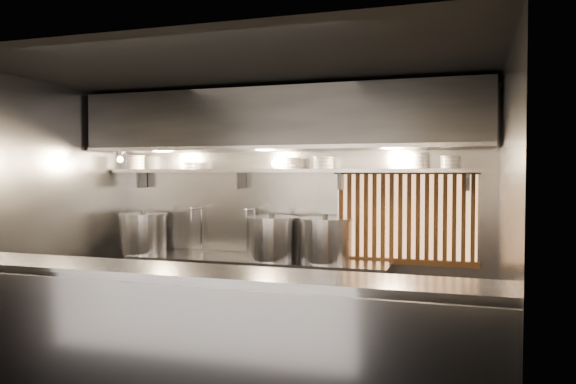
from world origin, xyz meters
The scene contains 23 objects.
floor centered at (0.00, 0.00, 0.00)m, with size 4.50×4.50×0.00m, color black.
ceiling centered at (0.00, 0.00, 2.80)m, with size 4.50×4.50×0.00m, color black.
wall_back centered at (0.00, 1.50, 1.40)m, with size 4.50×4.50×0.00m, color gray.
wall_left centered at (-2.25, 0.00, 1.40)m, with size 3.00×3.00×0.00m, color gray.
wall_right centered at (2.25, 0.00, 1.40)m, with size 3.00×3.00×0.00m, color gray.
serving_counter centered at (0.00, -0.96, 0.57)m, with size 4.50×0.56×1.13m.
cooking_bench centered at (-0.30, 1.13, 0.45)m, with size 3.00×0.70×0.90m, color #9A9A9F.
bowl_shelf centered at (0.00, 1.32, 1.88)m, with size 4.40×0.34×0.04m, color #9A9A9F.
exhaust_hood centered at (0.00, 1.10, 2.42)m, with size 4.40×0.81×0.65m.
wood_screen centered at (1.30, 1.45, 1.38)m, with size 1.56×0.09×1.04m.
faucet_left centered at (-1.15, 1.37, 1.31)m, with size 0.04×0.30×0.50m.
faucet_right centered at (-0.45, 1.37, 1.31)m, with size 0.04×0.30×0.50m.
heat_lamp centered at (-1.90, 0.85, 2.07)m, with size 0.25×0.35×0.20m.
pendant_bulb centered at (-0.10, 1.20, 1.96)m, with size 0.09×0.09×0.19m.
stock_pot_left centered at (-1.75, 1.11, 1.14)m, with size 0.59×0.59×0.51m.
stock_pot_mid centered at (-0.11, 1.10, 1.14)m, with size 0.78×0.78×0.51m.
stock_pot_right centered at (0.49, 1.11, 1.14)m, with size 0.61×0.61×0.51m.
bowl_stack_0 centered at (-1.97, 1.32, 1.98)m, with size 0.20×0.20×0.17m.
bowl_stack_1 centered at (-1.24, 1.32, 1.95)m, with size 0.22×0.22×0.09m.
bowl_stack_2 centered at (0.05, 1.32, 1.97)m, with size 0.22×0.22×0.13m.
bowl_stack_3 centered at (0.42, 1.32, 1.97)m, with size 0.24×0.24×0.13m.
bowl_stack_4 centered at (1.45, 1.32, 1.98)m, with size 0.22×0.22×0.17m.
bowl_stack_5 centered at (1.77, 1.32, 1.97)m, with size 0.20×0.20×0.13m.
Camera 1 is at (1.97, -4.72, 1.86)m, focal length 35.00 mm.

